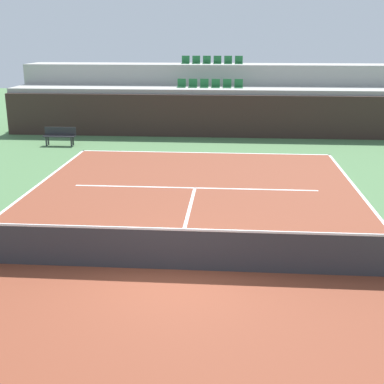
# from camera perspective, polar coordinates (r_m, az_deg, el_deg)

# --- Properties ---
(ground_plane) EXTENTS (80.00, 80.00, 0.00)m
(ground_plane) POSITION_cam_1_polar(r_m,az_deg,el_deg) (11.53, -2.02, -8.58)
(ground_plane) COLOR #477042
(court_surface) EXTENTS (11.00, 24.00, 0.01)m
(court_surface) POSITION_cam_1_polar(r_m,az_deg,el_deg) (11.53, -2.02, -8.55)
(court_surface) COLOR brown
(court_surface) RESTS_ON ground_plane
(baseline_far) EXTENTS (11.00, 0.10, 0.00)m
(baseline_far) POSITION_cam_1_polar(r_m,az_deg,el_deg) (22.87, 1.34, 4.36)
(baseline_far) COLOR white
(baseline_far) RESTS_ON court_surface
(service_line_far) EXTENTS (8.26, 0.10, 0.00)m
(service_line_far) POSITION_cam_1_polar(r_m,az_deg,el_deg) (17.50, 0.32, 0.45)
(service_line_far) COLOR white
(service_line_far) RESTS_ON court_surface
(centre_service_line) EXTENTS (0.10, 6.40, 0.00)m
(centre_service_line) POSITION_cam_1_polar(r_m,az_deg,el_deg) (14.47, -0.60, -3.11)
(centre_service_line) COLOR white
(centre_service_line) RESTS_ON court_surface
(back_wall) EXTENTS (20.95, 0.30, 2.13)m
(back_wall) POSITION_cam_1_polar(r_m,az_deg,el_deg) (26.42, 1.82, 8.37)
(back_wall) COLOR #33231E
(back_wall) RESTS_ON ground_plane
(stands_tier_lower) EXTENTS (20.95, 2.40, 2.36)m
(stands_tier_lower) POSITION_cam_1_polar(r_m,az_deg,el_deg) (27.74, 1.96, 9.02)
(stands_tier_lower) COLOR #9E9E99
(stands_tier_lower) RESTS_ON ground_plane
(stands_tier_upper) EXTENTS (20.95, 2.40, 3.45)m
(stands_tier_upper) POSITION_cam_1_polar(r_m,az_deg,el_deg) (30.05, 2.18, 10.67)
(stands_tier_upper) COLOR #9E9E99
(stands_tier_upper) RESTS_ON ground_plane
(seating_row_lower) EXTENTS (3.44, 0.44, 0.44)m
(seating_row_lower) POSITION_cam_1_polar(r_m,az_deg,el_deg) (27.69, 2.00, 11.72)
(seating_row_lower) COLOR #1E6633
(seating_row_lower) RESTS_ON stands_tier_lower
(seating_row_upper) EXTENTS (3.44, 0.44, 0.44)m
(seating_row_upper) POSITION_cam_1_polar(r_m,az_deg,el_deg) (30.01, 2.23, 14.20)
(seating_row_upper) COLOR #1E6633
(seating_row_upper) RESTS_ON stands_tier_upper
(tennis_net) EXTENTS (11.08, 0.08, 1.07)m
(tennis_net) POSITION_cam_1_polar(r_m,az_deg,el_deg) (11.33, -2.05, -6.25)
(tennis_net) COLOR black
(tennis_net) RESTS_ON court_surface
(player_bench) EXTENTS (1.50, 0.40, 0.85)m
(player_bench) POSITION_cam_1_polar(r_m,az_deg,el_deg) (25.19, -14.40, 6.15)
(player_bench) COLOR #232328
(player_bench) RESTS_ON ground_plane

